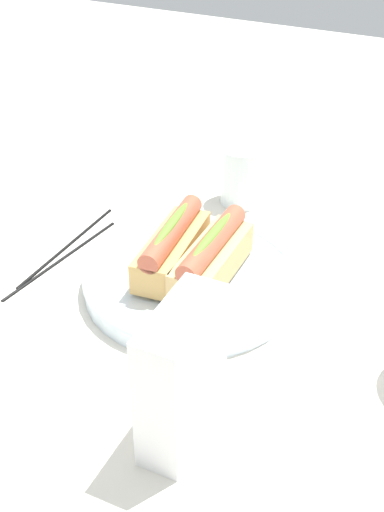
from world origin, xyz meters
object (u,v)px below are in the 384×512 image
Objects in this scene: hotdog_front at (171,247)px; chopstick_near at (62,258)px; hotdog_back at (213,255)px; water_glass at (243,176)px; chopstick_far at (68,245)px; serving_bowl at (192,278)px; napkin_box at (182,376)px.

hotdog_front is 0.70× the size of chopstick_near.
chopstick_near is (0.02, -0.21, -0.05)m from hotdog_back.
water_glass is 0.28m from chopstick_far.
serving_bowl is 0.05m from hotdog_front.
serving_bowl is 0.24m from napkin_box.
hotdog_front is 0.24m from water_glass.
water_glass is 0.41× the size of chopstick_far.
hotdog_back is 1.67× the size of water_glass.
chopstick_far is at bearing -92.90° from serving_bowl.
chopstick_near is 1.00× the size of chopstick_far.
hotdog_front and hotdog_back have the same top height.
hotdog_front is 0.18m from chopstick_far.
chopstick_near is at bearing -83.84° from serving_bowl.
chopstick_far is at bearing -36.71° from water_glass.
chopstick_far is at bearing -91.76° from hotdog_back.
hotdog_front is 1.02× the size of hotdog_back.
hotdog_back is at bearing 102.95° from chopstick_near.
serving_bowl is 0.24m from water_glass.
chopstick_near is at bearing -31.42° from water_glass.
hotdog_front is at bearing -83.56° from serving_bowl.
hotdog_back is 0.69× the size of chopstick_near.
hotdog_front reaches higher than water_glass.
water_glass is 0.30m from chopstick_near.
serving_bowl is at bearing 7.20° from water_glass.
hotdog_back is 1.00× the size of napkin_box.
water_glass is at bearing 143.72° from chopstick_far.
water_glass is at bearing -179.43° from hotdog_front.
chopstick_far is (-0.03, -0.01, 0.00)m from chopstick_near.
hotdog_back is at bearing 96.44° from serving_bowl.
hotdog_front is 1.03× the size of napkin_box.
hotdog_front reaches higher than chopstick_far.
hotdog_front is 0.25m from napkin_box.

